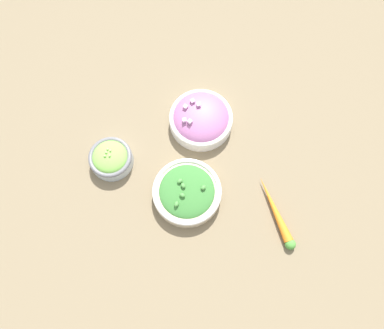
% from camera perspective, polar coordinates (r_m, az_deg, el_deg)
% --- Properties ---
extents(ground_plane, '(3.00, 3.00, 0.00)m').
position_cam_1_polar(ground_plane, '(0.99, 0.00, -0.58)').
color(ground_plane, '#75664C').
extents(bowl_lettuce, '(0.11, 0.11, 0.06)m').
position_cam_1_polar(bowl_lettuce, '(0.99, -12.29, 0.95)').
color(bowl_lettuce, '#B2C1CC').
rests_on(bowl_lettuce, ground_plane).
extents(bowl_red_onion, '(0.17, 0.17, 0.07)m').
position_cam_1_polar(bowl_red_onion, '(1.01, 1.37, 7.00)').
color(bowl_red_onion, white).
rests_on(bowl_red_onion, ground_plane).
extents(bowl_broccoli, '(0.17, 0.17, 0.06)m').
position_cam_1_polar(bowl_broccoli, '(0.94, -0.77, -4.22)').
color(bowl_broccoli, beige).
rests_on(bowl_broccoli, ground_plane).
extents(loose_carrot, '(0.07, 0.19, 0.03)m').
position_cam_1_polar(loose_carrot, '(0.97, 12.77, -7.34)').
color(loose_carrot, orange).
rests_on(loose_carrot, ground_plane).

